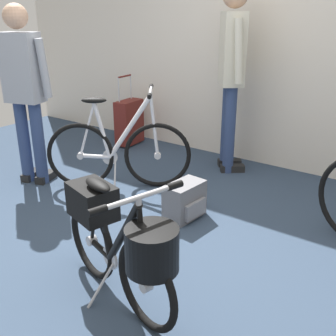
{
  "coord_description": "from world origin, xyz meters",
  "views": [
    {
      "loc": [
        1.6,
        -1.94,
        1.55
      ],
      "look_at": [
        0.09,
        0.14,
        0.55
      ],
      "focal_mm": 43.73,
      "sensor_mm": 36.0,
      "label": 1
    }
  ],
  "objects_px": {
    "rolling_suitcase": "(129,122)",
    "backpack_on_floor": "(185,201)",
    "folding_bike_foreground": "(120,240)",
    "visitor_browsing": "(24,87)",
    "display_bike_right": "(119,151)",
    "visitor_near_wall": "(232,67)"
  },
  "relations": [
    {
      "from": "visitor_browsing",
      "to": "display_bike_right",
      "type": "bearing_deg",
      "value": 27.28
    },
    {
      "from": "visitor_near_wall",
      "to": "rolling_suitcase",
      "type": "xyz_separation_m",
      "value": [
        -1.35,
        0.04,
        -0.75
      ]
    },
    {
      "from": "visitor_browsing",
      "to": "visitor_near_wall",
      "type": "bearing_deg",
      "value": 45.86
    },
    {
      "from": "display_bike_right",
      "to": "backpack_on_floor",
      "type": "bearing_deg",
      "value": -10.18
    },
    {
      "from": "visitor_near_wall",
      "to": "visitor_browsing",
      "type": "relative_size",
      "value": 1.12
    },
    {
      "from": "folding_bike_foreground",
      "to": "backpack_on_floor",
      "type": "relative_size",
      "value": 2.93
    },
    {
      "from": "visitor_browsing",
      "to": "rolling_suitcase",
      "type": "bearing_deg",
      "value": 90.98
    },
    {
      "from": "folding_bike_foreground",
      "to": "rolling_suitcase",
      "type": "distance_m",
      "value": 2.9
    },
    {
      "from": "backpack_on_floor",
      "to": "display_bike_right",
      "type": "bearing_deg",
      "value": 169.82
    },
    {
      "from": "visitor_browsing",
      "to": "rolling_suitcase",
      "type": "distance_m",
      "value": 1.53
    },
    {
      "from": "folding_bike_foreground",
      "to": "visitor_browsing",
      "type": "relative_size",
      "value": 0.64
    },
    {
      "from": "visitor_near_wall",
      "to": "display_bike_right",
      "type": "bearing_deg",
      "value": -120.74
    },
    {
      "from": "display_bike_right",
      "to": "backpack_on_floor",
      "type": "distance_m",
      "value": 0.86
    },
    {
      "from": "rolling_suitcase",
      "to": "backpack_on_floor",
      "type": "xyz_separation_m",
      "value": [
        1.59,
        -1.17,
        -0.14
      ]
    },
    {
      "from": "visitor_browsing",
      "to": "folding_bike_foreground",
      "type": "bearing_deg",
      "value": -23.87
    },
    {
      "from": "visitor_near_wall",
      "to": "backpack_on_floor",
      "type": "height_order",
      "value": "visitor_near_wall"
    },
    {
      "from": "visitor_browsing",
      "to": "backpack_on_floor",
      "type": "xyz_separation_m",
      "value": [
        1.56,
        0.23,
        -0.76
      ]
    },
    {
      "from": "visitor_browsing",
      "to": "backpack_on_floor",
      "type": "height_order",
      "value": "visitor_browsing"
    },
    {
      "from": "display_bike_right",
      "to": "visitor_near_wall",
      "type": "xyz_separation_m",
      "value": [
        0.58,
        0.98,
        0.69
      ]
    },
    {
      "from": "backpack_on_floor",
      "to": "visitor_near_wall",
      "type": "bearing_deg",
      "value": 101.83
    },
    {
      "from": "folding_bike_foreground",
      "to": "backpack_on_floor",
      "type": "height_order",
      "value": "folding_bike_foreground"
    },
    {
      "from": "display_bike_right",
      "to": "visitor_browsing",
      "type": "bearing_deg",
      "value": -152.72
    }
  ]
}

